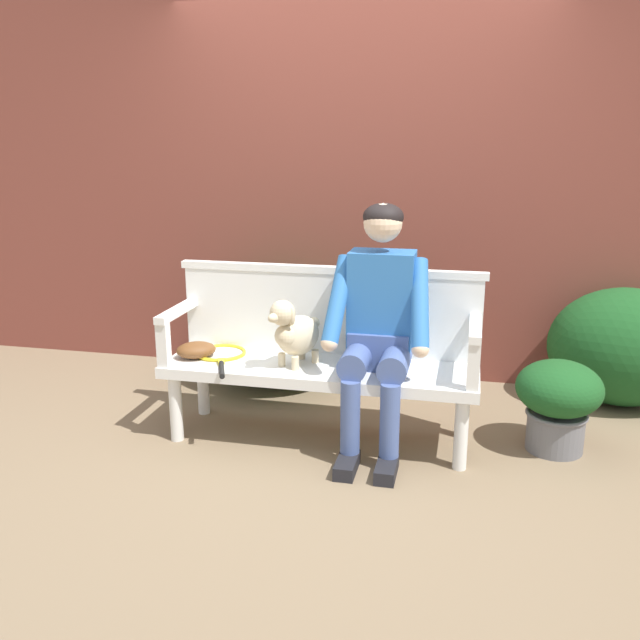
% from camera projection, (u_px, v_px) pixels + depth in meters
% --- Properties ---
extents(ground_plane, '(40.00, 40.00, 0.00)m').
position_uv_depth(ground_plane, '(320.00, 438.00, 3.77)').
color(ground_plane, '#7A664C').
extents(brick_garden_fence, '(8.00, 0.30, 2.78)m').
position_uv_depth(brick_garden_fence, '(361.00, 173.00, 4.62)').
color(brick_garden_fence, brown).
rests_on(brick_garden_fence, ground).
extents(hedge_bush_mid_right, '(0.92, 0.71, 0.74)m').
position_uv_depth(hedge_bush_mid_right, '(624.00, 347.00, 4.18)').
color(hedge_bush_mid_right, '#194C1E').
rests_on(hedge_bush_mid_right, ground).
extents(hedge_bush_far_right, '(1.09, 1.02, 0.79)m').
position_uv_depth(hedge_bush_far_right, '(275.00, 324.00, 4.61)').
color(hedge_bush_far_right, '#194C1E').
rests_on(hedge_bush_far_right, ground).
extents(garden_bench, '(1.70, 0.51, 0.43)m').
position_uv_depth(garden_bench, '(320.00, 374.00, 3.67)').
color(garden_bench, white).
rests_on(garden_bench, ground).
extents(bench_backrest, '(1.74, 0.06, 0.50)m').
position_uv_depth(bench_backrest, '(329.00, 309.00, 3.80)').
color(bench_backrest, white).
rests_on(bench_backrest, garden_bench).
extents(bench_armrest_left_end, '(0.06, 0.51, 0.28)m').
position_uv_depth(bench_armrest_left_end, '(173.00, 324.00, 3.69)').
color(bench_armrest_left_end, white).
rests_on(bench_armrest_left_end, garden_bench).
extents(bench_armrest_right_end, '(0.06, 0.51, 0.28)m').
position_uv_depth(bench_armrest_right_end, '(475.00, 343.00, 3.35)').
color(bench_armrest_right_end, white).
rests_on(bench_armrest_right_end, garden_bench).
extents(person_seated, '(0.56, 0.66, 1.30)m').
position_uv_depth(person_seated, '(379.00, 320.00, 3.50)').
color(person_seated, black).
rests_on(person_seated, ground).
extents(dog_on_bench, '(0.28, 0.37, 0.38)m').
position_uv_depth(dog_on_bench, '(294.00, 332.00, 3.59)').
color(dog_on_bench, beige).
rests_on(dog_on_bench, garden_bench).
extents(tennis_racket, '(0.38, 0.58, 0.03)m').
position_uv_depth(tennis_racket, '(221.00, 354.00, 3.80)').
color(tennis_racket, yellow).
rests_on(tennis_racket, garden_bench).
extents(baseball_glove, '(0.28, 0.26, 0.09)m').
position_uv_depth(baseball_glove, '(196.00, 350.00, 3.76)').
color(baseball_glove, brown).
rests_on(baseball_glove, garden_bench).
extents(potted_plant, '(0.45, 0.45, 0.50)m').
position_uv_depth(potted_plant, '(558.00, 399.00, 3.56)').
color(potted_plant, slate).
rests_on(potted_plant, ground).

